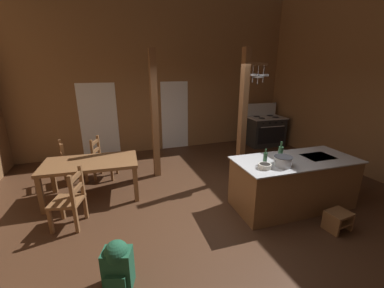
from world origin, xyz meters
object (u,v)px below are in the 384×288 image
(ladderback_chair_near_window, at_px, (70,200))
(ladderback_chair_at_table_end, at_px, (71,163))
(kitchen_island, at_px, (293,183))
(step_stool, at_px, (338,219))
(ladderback_chair_by_post, at_px, (103,159))
(stove_range, at_px, (265,130))
(bottle_tall_on_counter, at_px, (280,154))
(backpack, at_px, (118,263))
(bottle_short_on_counter, at_px, (265,158))
(mixing_bowl_on_counter, at_px, (265,166))
(dining_table, at_px, (91,166))
(stockpot_on_counter, at_px, (283,161))

(ladderback_chair_near_window, relative_size, ladderback_chair_at_table_end, 1.00)
(kitchen_island, relative_size, step_stool, 5.71)
(ladderback_chair_by_post, xyz_separation_m, ladderback_chair_at_table_end, (-0.65, -0.04, 0.00))
(stove_range, height_order, bottle_tall_on_counter, stove_range)
(stove_range, bearing_deg, step_stool, -111.16)
(step_stool, bearing_deg, ladderback_chair_by_post, 136.17)
(kitchen_island, height_order, backpack, kitchen_island)
(bottle_short_on_counter, bearing_deg, mixing_bowl_on_counter, -126.12)
(ladderback_chair_at_table_end, xyz_separation_m, mixing_bowl_on_counter, (3.10, -2.55, 0.49))
(dining_table, distance_m, ladderback_chair_at_table_end, 0.98)
(kitchen_island, relative_size, mixing_bowl_on_counter, 10.84)
(backpack, distance_m, stockpot_on_counter, 2.78)
(bottle_tall_on_counter, bearing_deg, backpack, -164.62)
(ladderback_chair_at_table_end, height_order, bottle_tall_on_counter, bottle_tall_on_counter)
(dining_table, relative_size, stockpot_on_counter, 4.91)
(stove_range, relative_size, mixing_bowl_on_counter, 6.51)
(mixing_bowl_on_counter, height_order, bottle_short_on_counter, bottle_short_on_counter)
(stove_range, xyz_separation_m, bottle_tall_on_counter, (-2.13, -3.31, 0.56))
(kitchen_island, distance_m, stockpot_on_counter, 0.71)
(step_stool, relative_size, backpack, 0.65)
(backpack, xyz_separation_m, mixing_bowl_on_counter, (2.32, 0.59, 0.63))
(stockpot_on_counter, xyz_separation_m, mixing_bowl_on_counter, (-0.32, 0.03, -0.05))
(stove_range, distance_m, bottle_short_on_counter, 4.15)
(stove_range, relative_size, stockpot_on_counter, 3.68)
(stove_range, relative_size, bottle_tall_on_counter, 3.80)
(bottle_tall_on_counter, bearing_deg, stove_range, 57.27)
(ladderback_chair_at_table_end, distance_m, backpack, 3.24)
(kitchen_island, xyz_separation_m, ladderback_chair_near_window, (-3.70, 0.69, 0.00))
(ladderback_chair_near_window, xyz_separation_m, ladderback_chair_by_post, (0.49, 1.76, 0.00))
(step_stool, distance_m, bottle_short_on_counter, 1.43)
(ladderback_chair_by_post, xyz_separation_m, bottle_short_on_counter, (2.57, -2.43, 0.55))
(ladderback_chair_near_window, bearing_deg, stove_range, 25.70)
(dining_table, bearing_deg, ladderback_chair_by_post, 77.74)
(stove_range, height_order, dining_table, stove_range)
(dining_table, bearing_deg, mixing_bowl_on_counter, -32.89)
(step_stool, distance_m, ladderback_chair_at_table_end, 5.18)
(kitchen_island, bearing_deg, bottle_tall_on_counter, 177.91)
(ladderback_chair_near_window, height_order, stockpot_on_counter, stockpot_on_counter)
(step_stool, relative_size, bottle_short_on_counter, 1.52)
(backpack, bearing_deg, stove_range, 39.87)
(ladderback_chair_at_table_end, bearing_deg, dining_table, -61.66)
(ladderback_chair_at_table_end, bearing_deg, bottle_tall_on_counter, -34.17)
(step_stool, relative_size, ladderback_chair_near_window, 0.41)
(ladderback_chair_near_window, distance_m, backpack, 1.56)
(stove_range, bearing_deg, stockpot_on_counter, -122.43)
(dining_table, height_order, mixing_bowl_on_counter, mixing_bowl_on_counter)
(step_stool, relative_size, ladderback_chair_by_post, 0.41)
(dining_table, xyz_separation_m, backpack, (0.32, -2.29, -0.34))
(ladderback_chair_at_table_end, distance_m, stockpot_on_counter, 4.32)
(ladderback_chair_at_table_end, height_order, stockpot_on_counter, stockpot_on_counter)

